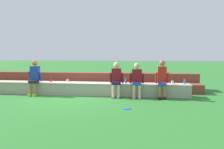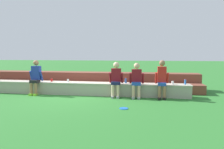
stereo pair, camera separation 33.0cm
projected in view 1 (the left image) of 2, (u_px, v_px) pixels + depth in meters
ground_plane at (74, 96)px, 8.71m from camera, size 80.00×80.00×0.00m
stone_seating_wall at (76, 88)px, 8.96m from camera, size 9.17×0.59×0.51m
brick_bleachers at (85, 82)px, 10.43m from camera, size 10.59×1.56×0.77m
person_far_left at (34, 77)px, 8.81m from camera, size 0.54×0.54×1.42m
person_left_of_center at (116, 78)px, 8.41m from camera, size 0.55×0.51×1.37m
person_center at (137, 79)px, 8.31m from camera, size 0.56×0.54×1.33m
person_right_of_center at (162, 78)px, 8.20m from camera, size 0.50×0.51×1.45m
water_bottle_center_gap at (126, 80)px, 8.73m from camera, size 0.08×0.08×0.23m
water_bottle_near_right at (185, 82)px, 8.45m from camera, size 0.07×0.07×0.21m
plastic_cup_left_end at (51, 80)px, 9.10m from camera, size 0.09×0.09×0.12m
plastic_cup_right_end at (172, 82)px, 8.44m from camera, size 0.09×0.09×0.13m
plastic_cup_middle at (67, 81)px, 8.94m from camera, size 0.08×0.08×0.13m
frisbee at (126, 108)px, 6.71m from camera, size 0.28×0.28×0.02m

